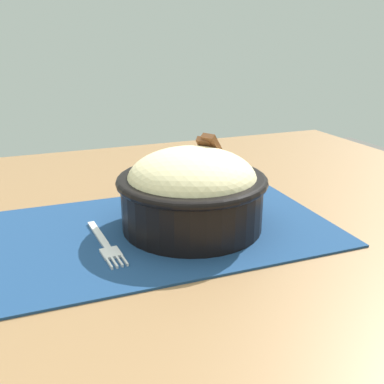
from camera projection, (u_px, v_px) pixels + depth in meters
name	position (u px, v px, depth m)	size (l,w,h in m)	color
table	(135.00, 271.00, 0.60)	(1.30, 0.98, 0.73)	olive
placemat	(159.00, 229.00, 0.59)	(0.47, 0.28, 0.00)	navy
bowl	(192.00, 190.00, 0.58)	(0.21, 0.21, 0.12)	black
fork	(105.00, 245.00, 0.54)	(0.03, 0.14, 0.00)	silver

